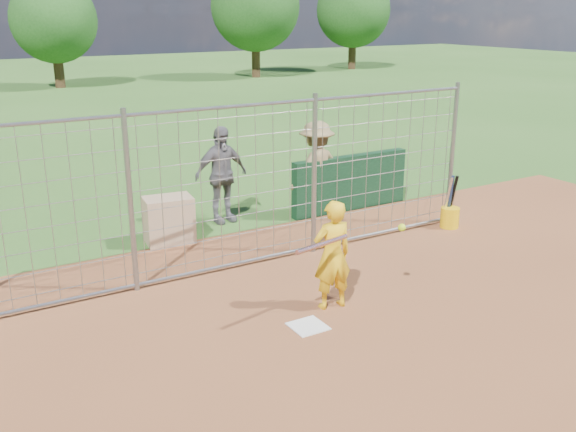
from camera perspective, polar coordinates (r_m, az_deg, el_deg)
ground at (r=8.38m, az=1.05°, el=-9.30°), size 100.00×100.00×0.00m
home_plate at (r=8.22m, az=1.79°, el=-9.78°), size 0.43×0.43×0.02m
dugout_wall at (r=12.77m, az=5.55°, el=2.96°), size 2.60×0.20×1.10m
batter at (r=8.46m, az=3.96°, el=-3.49°), size 0.58×0.41×1.50m
bystander_b at (r=11.95m, az=-5.97°, el=3.67°), size 1.10×0.53×1.82m
bystander_c at (r=12.37m, az=2.54°, el=4.26°), size 1.27×0.85×1.82m
equipment_bin at (r=11.13m, az=-10.54°, el=-0.34°), size 0.86×0.65×0.80m
equipment_in_play at (r=8.12m, az=4.88°, el=-2.12°), size 1.73×0.24×0.10m
bucket_with_bats at (r=12.09m, az=14.18°, el=0.12°), size 0.34×0.34×0.98m
backstop_fence at (r=9.56m, az=-5.23°, el=2.25°), size 9.08×0.08×2.60m
tree_line at (r=35.17m, az=-20.03°, el=16.73°), size 44.66×6.72×6.48m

